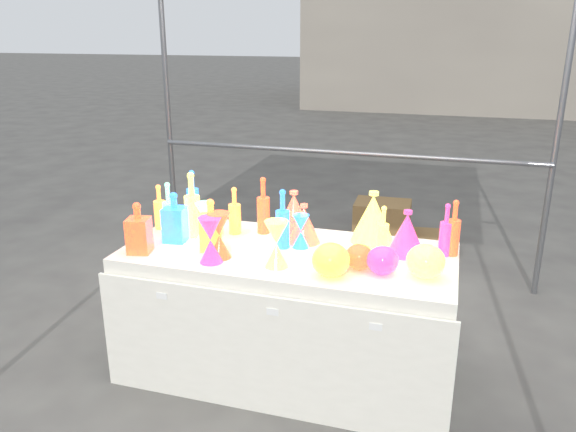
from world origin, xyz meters
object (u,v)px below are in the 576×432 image
(display_table, at_px, (288,313))
(decanter_0, at_px, (211,224))
(lampshade_0, at_px, (304,223))
(cardboard_box_closed, at_px, (382,221))
(bottle_0, at_px, (160,207))
(globe_0, at_px, (331,262))
(hourglass_0, at_px, (219,236))

(display_table, bearing_deg, decanter_0, -168.30)
(display_table, relative_size, lampshade_0, 8.16)
(cardboard_box_closed, bearing_deg, bottle_0, -118.27)
(bottle_0, bearing_deg, decanter_0, -27.22)
(decanter_0, relative_size, lampshade_0, 1.27)
(decanter_0, bearing_deg, bottle_0, 134.55)
(bottle_0, bearing_deg, cardboard_box_closed, 63.69)
(display_table, xyz_separation_m, lampshade_0, (0.05, 0.17, 0.49))
(cardboard_box_closed, height_order, globe_0, globe_0)
(bottle_0, bearing_deg, globe_0, -18.83)
(cardboard_box_closed, distance_m, decanter_0, 2.59)
(globe_0, xyz_separation_m, lampshade_0, (-0.25, 0.41, 0.04))
(bottle_0, height_order, decanter_0, decanter_0)
(globe_0, bearing_deg, display_table, 139.91)
(cardboard_box_closed, height_order, hourglass_0, hourglass_0)
(globe_0, bearing_deg, hourglass_0, 174.08)
(bottle_0, bearing_deg, lampshade_0, 1.49)
(decanter_0, distance_m, globe_0, 0.73)
(display_table, height_order, lampshade_0, lampshade_0)
(cardboard_box_closed, xyz_separation_m, hourglass_0, (-0.55, -2.51, 0.69))
(cardboard_box_closed, height_order, lampshade_0, lampshade_0)
(display_table, bearing_deg, bottle_0, 170.51)
(display_table, height_order, cardboard_box_closed, display_table)
(decanter_0, relative_size, globe_0, 1.53)
(display_table, relative_size, bottle_0, 6.72)
(cardboard_box_closed, relative_size, lampshade_0, 2.28)
(cardboard_box_closed, bearing_deg, globe_0, -90.52)
(cardboard_box_closed, xyz_separation_m, bottle_0, (-1.08, -2.19, 0.70))
(display_table, relative_size, cardboard_box_closed, 3.58)
(display_table, relative_size, decanter_0, 6.41)
(bottle_0, relative_size, globe_0, 1.46)
(cardboard_box_closed, relative_size, hourglass_0, 2.09)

